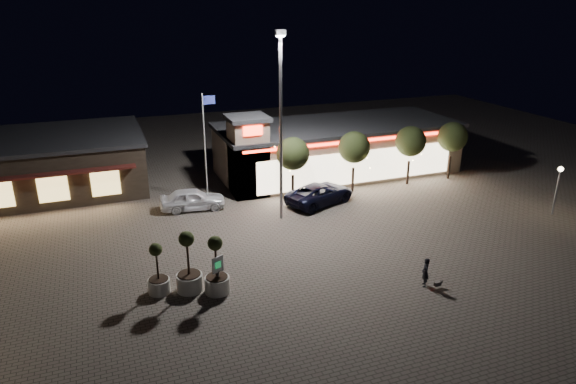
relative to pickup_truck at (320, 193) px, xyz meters
name	(u,v)px	position (x,y,z in m)	size (l,w,h in m)	color
ground	(297,279)	(-5.62, -9.65, -0.76)	(90.00, 90.00, 0.00)	#60584E
retail_building	(333,148)	(3.88, 6.17, 1.45)	(20.40, 8.40, 6.10)	gray
restaurant_building	(34,164)	(-19.62, 10.33, 1.40)	(16.40, 11.00, 4.30)	#382D23
floodlight_pole	(281,117)	(-3.62, -1.65, 6.26)	(0.60, 0.40, 12.38)	gray
flagpole	(206,139)	(-7.53, 3.35, 3.99)	(0.95, 0.10, 8.00)	white
lamp_post_east	(558,181)	(14.38, -7.65, 1.70)	(0.36, 0.36, 3.48)	gray
string_tree_a	(293,154)	(-1.62, 1.35, 2.80)	(2.42, 2.42, 4.79)	#332319
string_tree_b	(354,147)	(3.38, 1.35, 2.80)	(2.42, 2.42, 4.79)	#332319
string_tree_c	(411,141)	(8.38, 1.35, 2.80)	(2.42, 2.42, 4.79)	#332319
string_tree_d	(453,137)	(12.38, 1.35, 2.80)	(2.42, 2.42, 4.79)	#332319
pickup_truck	(320,193)	(0.00, 0.00, 0.00)	(2.51, 5.45, 1.51)	black
white_sedan	(193,199)	(-8.97, 2.09, 0.02)	(1.83, 4.55, 1.55)	white
pedestrian	(425,272)	(0.33, -12.66, 0.03)	(0.57, 0.38, 1.57)	black
dog	(439,283)	(0.92, -13.10, -0.48)	(0.52, 0.20, 0.28)	#59514C
planter_left	(158,278)	(-12.71, -8.45, 0.09)	(1.12, 1.12, 2.76)	silver
planter_mid	(189,272)	(-11.21, -8.78, 0.26)	(1.35, 1.35, 3.31)	silver
planter_right	(217,275)	(-9.93, -9.45, 0.21)	(1.27, 1.27, 3.13)	silver
valet_sign	(218,268)	(-9.85, -9.49, 0.65)	(0.63, 0.32, 2.01)	gray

